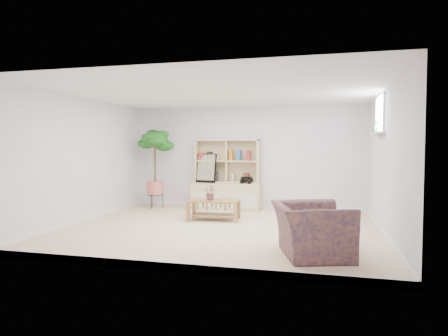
% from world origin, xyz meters
% --- Properties ---
extents(floor, '(5.50, 5.00, 0.01)m').
position_xyz_m(floor, '(0.00, 0.00, 0.00)').
color(floor, beige).
rests_on(floor, ground).
extents(ceiling, '(5.50, 5.00, 0.01)m').
position_xyz_m(ceiling, '(0.00, 0.00, 2.40)').
color(ceiling, white).
rests_on(ceiling, walls).
extents(walls, '(5.51, 5.01, 2.40)m').
position_xyz_m(walls, '(0.00, 0.00, 1.20)').
color(walls, silver).
rests_on(walls, floor).
extents(baseboard, '(5.50, 5.00, 0.10)m').
position_xyz_m(baseboard, '(0.00, 0.00, 0.05)').
color(baseboard, white).
rests_on(baseboard, floor).
extents(window, '(0.10, 0.98, 0.68)m').
position_xyz_m(window, '(2.73, 0.60, 2.00)').
color(window, white).
rests_on(window, walls).
extents(window_sill, '(0.14, 1.00, 0.04)m').
position_xyz_m(window_sill, '(2.67, 0.60, 1.68)').
color(window_sill, white).
rests_on(window_sill, walls).
extents(storage_unit, '(1.62, 0.55, 1.62)m').
position_xyz_m(storage_unit, '(-0.43, 2.24, 0.81)').
color(storage_unit, tan).
rests_on(storage_unit, floor).
extents(poster, '(0.51, 0.19, 0.68)m').
position_xyz_m(poster, '(-0.90, 2.20, 0.95)').
color(poster, gold).
rests_on(poster, storage_unit).
extents(toy_truck, '(0.36, 0.26, 0.18)m').
position_xyz_m(toy_truck, '(0.07, 2.18, 0.70)').
color(toy_truck, black).
rests_on(toy_truck, storage_unit).
extents(coffee_table, '(1.03, 0.62, 0.41)m').
position_xyz_m(coffee_table, '(-0.32, 0.77, 0.20)').
color(coffee_table, olive).
rests_on(coffee_table, floor).
extents(table_plant, '(0.32, 0.29, 0.29)m').
position_xyz_m(table_plant, '(-0.36, 0.69, 0.55)').
color(table_plant, '#125420').
rests_on(table_plant, coffee_table).
extents(floor_tree, '(0.88, 0.88, 1.87)m').
position_xyz_m(floor_tree, '(-2.07, 1.89, 0.94)').
color(floor_tree, '#15561C').
rests_on(floor_tree, floor).
extents(armchair, '(1.19, 1.29, 0.79)m').
position_xyz_m(armchair, '(1.64, -1.41, 0.39)').
color(armchair, '#161A47').
rests_on(armchair, floor).
extents(sill_plant, '(0.12, 0.10, 0.21)m').
position_xyz_m(sill_plant, '(2.67, 0.73, 1.81)').
color(sill_plant, '#15561C').
rests_on(sill_plant, window_sill).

